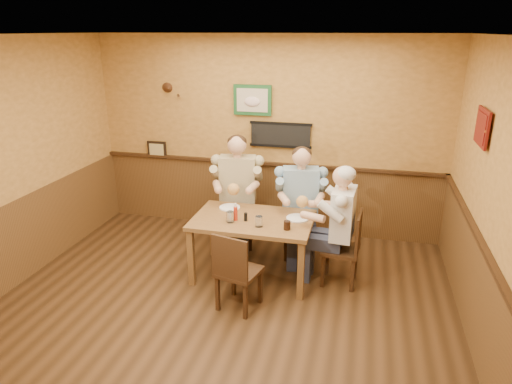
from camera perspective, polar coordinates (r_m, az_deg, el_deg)
room at (r=4.24m, az=-3.69°, el=3.79°), size 5.02×5.03×2.81m
dining_table at (r=5.40m, az=-0.39°, el=-4.20°), size 1.40×0.90×0.75m
chair_back_left at (r=6.26m, az=-2.25°, el=-2.46°), size 0.52×0.52×0.98m
chair_back_right at (r=5.99m, az=5.45°, el=-3.84°), size 0.50×0.50×0.93m
chair_right_end at (r=5.43m, az=10.55°, el=-6.86°), size 0.45×0.45×0.90m
chair_near_side at (r=4.89m, az=-2.15°, el=-9.67°), size 0.50×0.50×0.90m
diner_tan_shirt at (r=6.18m, az=-2.27°, el=-0.66°), size 0.74×0.74×1.40m
diner_blue_polo at (r=5.91m, az=5.51°, el=-2.06°), size 0.72×0.72×1.33m
diner_white_elder at (r=5.34m, az=10.68°, el=-5.01°), size 0.64×0.64×1.29m
water_glass_left at (r=5.25m, az=-3.26°, el=-3.13°), size 0.11×0.11×0.13m
water_glass_mid at (r=5.12m, az=0.37°, el=-3.70°), size 0.10×0.10×0.12m
cola_tumbler at (r=5.07m, az=3.91°, el=-4.17°), size 0.08×0.08×0.10m
hot_sauce_bottle at (r=5.29m, az=-2.57°, el=-2.60°), size 0.06×0.06×0.19m
salt_shaker at (r=5.38m, az=-3.21°, el=-2.68°), size 0.05×0.05×0.10m
pepper_shaker at (r=5.28m, az=-1.30°, el=-3.12°), size 0.05×0.05×0.10m
plate_far_left at (r=5.67m, az=-3.30°, el=-1.94°), size 0.28×0.28×0.02m
plate_far_right at (r=5.37m, az=5.23°, el=-3.28°), size 0.33×0.33×0.02m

